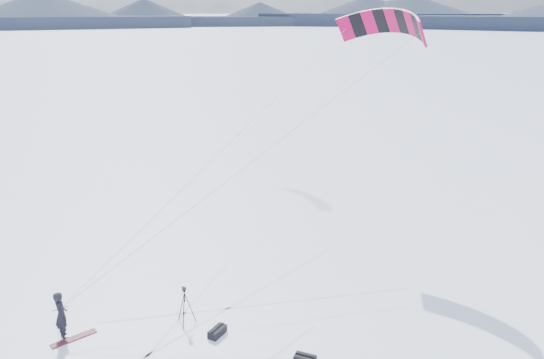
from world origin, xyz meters
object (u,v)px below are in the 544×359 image
snowboard (74,338)px  gear_bag_b (305,359)px  snowkiter (64,337)px  tripod (185,300)px  gear_bag_a (217,332)px

snowboard → gear_bag_b: bearing=-49.2°
gear_bag_b → snowkiter: bearing=-167.6°
tripod → gear_bag_a: size_ratio=1.84×
gear_bag_a → gear_bag_b: size_ratio=1.08×
snowboard → tripod: size_ratio=1.07×
snowkiter → tripod: tripod is taller
snowkiter → tripod: size_ratio=1.20×
snowkiter → tripod: bearing=-116.2°
snowkiter → gear_bag_a: snowkiter is taller
gear_bag_a → gear_bag_b: (2.15, -2.71, -0.01)m
gear_bag_a → gear_bag_b: 3.46m
snowkiter → gear_bag_a: bearing=-126.6°
snowkiter → gear_bag_b: 8.74m
tripod → gear_bag_a: (0.82, -1.23, -0.83)m
snowkiter → tripod: (4.23, -1.01, 0.98)m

